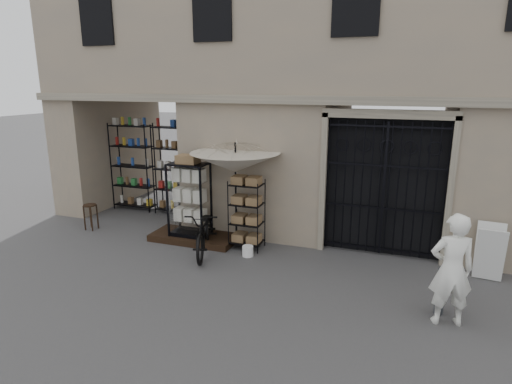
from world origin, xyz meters
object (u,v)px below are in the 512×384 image
at_px(white_bucket, 248,251).
at_px(bicycle, 206,253).
at_px(market_umbrella, 235,157).
at_px(steel_bollard, 440,291).
at_px(easel_sign, 490,252).
at_px(display_cabinet, 189,203).
at_px(shopkeeper, 445,323).
at_px(wire_rack, 247,215).
at_px(wooden_stool, 91,216).

relative_size(white_bucket, bicycle, 0.12).
distance_m(market_umbrella, bicycle, 2.18).
distance_m(steel_bollard, easel_sign, 1.90).
height_order(market_umbrella, bicycle, market_umbrella).
bearing_deg(display_cabinet, shopkeeper, -10.02).
distance_m(display_cabinet, wire_rack, 1.40).
relative_size(display_cabinet, market_umbrella, 0.65).
xyz_separation_m(bicycle, shopkeeper, (4.73, -1.27, 0.00)).
bearing_deg(wooden_stool, white_bucket, -3.51).
relative_size(wooden_stool, steel_bollard, 0.82).
distance_m(display_cabinet, white_bucket, 1.81).
distance_m(bicycle, easel_sign, 5.62).
relative_size(market_umbrella, white_bucket, 11.94).
relative_size(market_umbrella, easel_sign, 2.72).
distance_m(bicycle, wooden_stool, 3.44).
height_order(bicycle, easel_sign, easel_sign).
bearing_deg(easel_sign, steel_bollard, -112.48).
height_order(display_cabinet, easel_sign, display_cabinet).
distance_m(bicycle, shopkeeper, 4.90).
bearing_deg(wooden_stool, bicycle, -6.73).
height_order(display_cabinet, wooden_stool, display_cabinet).
height_order(bicycle, steel_bollard, bicycle).
bearing_deg(bicycle, steel_bollard, -30.37).
relative_size(display_cabinet, shopkeeper, 1.04).
xyz_separation_m(display_cabinet, wire_rack, (1.39, 0.05, -0.15)).
bearing_deg(market_umbrella, wire_rack, -20.72).
bearing_deg(bicycle, market_umbrella, 39.37).
bearing_deg(white_bucket, easel_sign, 6.37).
bearing_deg(display_cabinet, steel_bollard, -7.79).
bearing_deg(shopkeeper, wooden_stool, -25.98).
bearing_deg(white_bucket, wire_rack, 113.51).
bearing_deg(easel_sign, display_cabinet, -172.51).
height_order(market_umbrella, wooden_stool, market_umbrella).
height_order(wire_rack, white_bucket, wire_rack).
height_order(display_cabinet, steel_bollard, display_cabinet).
bearing_deg(market_umbrella, bicycle, -122.52).
relative_size(white_bucket, shopkeeper, 0.13).
height_order(white_bucket, bicycle, bicycle).
bearing_deg(wire_rack, bicycle, -152.61).
height_order(market_umbrella, shopkeeper, market_umbrella).
relative_size(display_cabinet, easel_sign, 1.78).
bearing_deg(wooden_stool, shopkeeper, -11.59).
bearing_deg(market_umbrella, shopkeeper, -24.42).
relative_size(display_cabinet, wire_rack, 1.18).
relative_size(bicycle, shopkeeper, 1.08).
bearing_deg(steel_bollard, bicycle, 167.73).
height_order(wooden_stool, shopkeeper, wooden_stool).
distance_m(white_bucket, steel_bollard, 3.90).
relative_size(bicycle, easel_sign, 1.84).
bearing_deg(market_umbrella, display_cabinet, -171.51).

